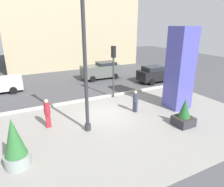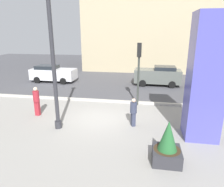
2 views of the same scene
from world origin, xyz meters
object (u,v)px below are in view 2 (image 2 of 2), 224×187
Objects in this scene: art_pillar_blue at (206,79)px; car_intersection at (53,73)px; traffic_light_corner at (139,64)px; car_curb_east at (158,75)px; pedestrian_by_curb at (133,111)px; lamp_post at (53,60)px; pedestrian_crossing at (36,100)px; potted_plant_mid_plaza at (167,146)px.

car_intersection is at bearing 141.07° from art_pillar_blue.
art_pillar_blue reaches higher than traffic_light_corner.
car_curb_east is 9.58m from pedestrian_by_curb.
pedestrian_by_curb is at bearing -91.15° from traffic_light_corner.
lamp_post is at bearing -177.65° from art_pillar_blue.
traffic_light_corner reaches higher than pedestrian_crossing.
car_intersection is at bearing 134.07° from pedestrian_by_curb.
lamp_post reaches higher than art_pillar_blue.
lamp_post is 5.92m from traffic_light_corner.
lamp_post reaches higher than pedestrian_crossing.
traffic_light_corner is at bearing -105.30° from car_curb_east.
car_curb_east is (-1.53, 10.06, -1.94)m from art_pillar_blue.
car_curb_east is 2.43× the size of pedestrian_crossing.
lamp_post is 4.13× the size of pedestrian_crossing.
traffic_light_corner is at bearing 102.57° from potted_plant_mid_plaza.
art_pillar_blue is at bearing -51.89° from traffic_light_corner.
art_pillar_blue is 9.36m from pedestrian_crossing.
car_curb_east is at bearing 49.71° from pedestrian_crossing.
car_intersection is (-12.09, 9.77, -2.02)m from art_pillar_blue.
car_intersection is 12.72m from pedestrian_by_curb.
car_intersection is (-4.95, 10.06, -2.75)m from lamp_post.
car_curb_east is 2.79× the size of pedestrian_by_curb.
lamp_post reaches higher than car_curb_east.
potted_plant_mid_plaza reaches higher than car_intersection.
traffic_light_corner is (3.96, 4.34, -0.73)m from lamp_post.
traffic_light_corner is at bearing 88.85° from pedestrian_by_curb.
car_curb_east reaches higher than pedestrian_crossing.
pedestrian_by_curb is (-1.51, 3.03, 0.15)m from potted_plant_mid_plaza.
potted_plant_mid_plaza is 0.39× the size of car_intersection.
pedestrian_by_curb is at bearing 169.04° from art_pillar_blue.
car_intersection is (-8.91, 5.72, -2.02)m from traffic_light_corner.
pedestrian_by_curb is at bearing 116.44° from potted_plant_mid_plaza.
car_intersection is at bearing 109.12° from pedestrian_crossing.
traffic_light_corner is 0.94× the size of car_intersection.
pedestrian_by_curb is (-3.24, 0.63, -2.02)m from art_pillar_blue.
car_curb_east reaches higher than pedestrian_by_curb.
lamp_post is 6.48m from potted_plant_mid_plaza.
potted_plant_mid_plaza is 0.98× the size of pedestrian_crossing.
pedestrian_crossing is (2.99, -8.63, 0.14)m from car_intersection.
potted_plant_mid_plaza is at bearing -125.85° from art_pillar_blue.
lamp_post is at bearing -166.69° from pedestrian_by_curb.
lamp_post is 3.56m from pedestrian_crossing.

